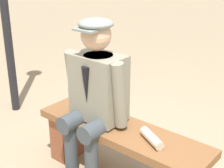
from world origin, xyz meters
The scene contains 3 objects.
bench centered at (0.00, 0.00, 0.32)m, with size 1.50×0.41×0.49m.
seated_man centered at (0.23, 0.05, 0.76)m, with size 0.60×0.55×1.34m.
rolled_magazine centered at (-0.31, 0.03, 0.53)m, with size 0.07×0.07×0.25m, color beige.
Camera 1 is at (-1.46, 1.86, 1.82)m, focal length 54.32 mm.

